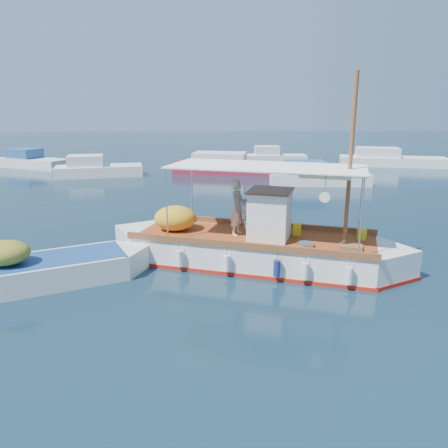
{
  "coord_description": "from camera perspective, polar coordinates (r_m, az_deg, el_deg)",
  "views": [
    {
      "loc": [
        -1.83,
        -13.91,
        5.2
      ],
      "look_at": [
        -1.17,
        0.0,
        1.42
      ],
      "focal_mm": 35.0,
      "sensor_mm": 36.0,
      "label": 1
    }
  ],
  "objects": [
    {
      "name": "ground",
      "position": [
        14.97,
        4.49,
        -5.19
      ],
      "size": [
        160.0,
        160.0,
        0.0
      ],
      "primitive_type": "plane",
      "color": "black",
      "rests_on": "ground"
    },
    {
      "name": "fishing_caique",
      "position": [
        14.82,
        3.67,
        -3.07
      ],
      "size": [
        9.91,
        5.23,
        6.4
      ],
      "rotation": [
        0.0,
        0.0,
        -0.34
      ],
      "color": "white",
      "rests_on": "ground"
    },
    {
      "name": "dinghy",
      "position": [
        14.31,
        -23.18,
        -5.9
      ],
      "size": [
        6.33,
        3.76,
        1.68
      ],
      "rotation": [
        0.0,
        0.0,
        0.41
      ],
      "color": "white",
      "rests_on": "ground"
    },
    {
      "name": "bg_boat_nw",
      "position": [
        34.81,
        -16.32,
        6.82
      ],
      "size": [
        6.71,
        3.51,
        1.8
      ],
      "rotation": [
        0.0,
        0.0,
        0.18
      ],
      "color": "silver",
      "rests_on": "ground"
    },
    {
      "name": "bg_boat_n",
      "position": [
        35.17,
        1.4,
        7.5
      ],
      "size": [
        10.64,
        4.9,
        1.8
      ],
      "rotation": [
        0.0,
        0.0,
        -0.21
      ],
      "color": "maroon",
      "rests_on": "ground"
    },
    {
      "name": "bg_boat_ne",
      "position": [
        30.53,
        11.96,
        6.0
      ],
      "size": [
        6.76,
        2.69,
        1.8
      ],
      "rotation": [
        0.0,
        0.0,
        -0.07
      ],
      "color": "silver",
      "rests_on": "ground"
    },
    {
      "name": "bg_boat_e",
      "position": [
        41.96,
        20.78,
        7.78
      ],
      "size": [
        9.45,
        4.71,
        1.8
      ],
      "rotation": [
        0.0,
        0.0,
        -0.24
      ],
      "color": "silver",
      "rests_on": "ground"
    },
    {
      "name": "bg_boat_far_w",
      "position": [
        41.74,
        -23.83,
        7.44
      ],
      "size": [
        6.81,
        5.0,
        1.8
      ],
      "rotation": [
        0.0,
        0.0,
        -0.47
      ],
      "color": "silver",
      "rests_on": "ground"
    },
    {
      "name": "bg_boat_far_n",
      "position": [
        41.31,
        6.51,
        8.56
      ],
      "size": [
        5.66,
        2.26,
        1.8
      ],
      "rotation": [
        0.0,
        0.0,
        -0.05
      ],
      "color": "silver",
      "rests_on": "ground"
    }
  ]
}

